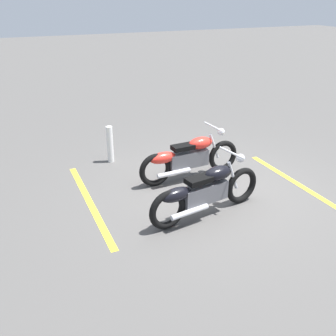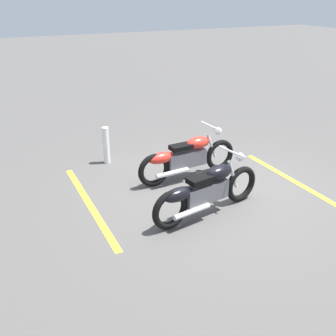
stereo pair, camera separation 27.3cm
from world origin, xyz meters
name	(u,v)px [view 1 (the left image)]	position (x,y,z in m)	size (l,w,h in m)	color
ground_plane	(218,190)	(0.00, 0.00, 0.00)	(60.00, 60.00, 0.00)	#514F4C
motorcycle_bright_foreground	(188,157)	(0.31, -0.69, 0.46)	(2.23, 0.62, 1.04)	black
motorcycle_dark_foreground	(204,191)	(0.70, 0.71, 0.46)	(2.22, 0.71, 1.04)	black
bollard_post	(110,144)	(1.50, -2.15, 0.41)	(0.14, 0.14, 0.82)	white
parking_stripe_near	(302,186)	(-1.58, 0.51, 0.00)	(3.20, 0.12, 0.01)	yellow
parking_stripe_mid	(90,202)	(2.37, -0.49, 0.00)	(3.20, 0.12, 0.01)	yellow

